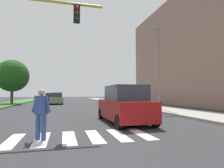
# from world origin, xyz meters

# --- Properties ---
(ground_plane) EXTENTS (140.00, 140.00, 0.00)m
(ground_plane) POSITION_xyz_m (0.00, 30.00, 0.00)
(ground_plane) COLOR #2D2D30
(crosswalk) EXTENTS (5.85, 2.20, 0.01)m
(crosswalk) POSITION_xyz_m (0.00, 7.60, 0.00)
(crosswalk) COLOR silver
(crosswalk) RESTS_ON ground_plane
(median_strip) EXTENTS (3.47, 64.00, 0.15)m
(median_strip) POSITION_xyz_m (-7.80, 28.00, 0.07)
(median_strip) COLOR #386B2D
(median_strip) RESTS_ON ground_plane
(tree_distant) EXTENTS (4.61, 4.61, 6.28)m
(tree_distant) POSITION_xyz_m (-7.31, 30.63, 4.12)
(tree_distant) COLOR #4C3823
(tree_distant) RESTS_ON median_strip
(apartment_block_right) EXTENTS (13.01, 28.21, 14.77)m
(apartment_block_right) POSITION_xyz_m (20.41, 22.00, 7.38)
(apartment_block_right) COLOR #937060
(apartment_block_right) RESTS_ON ground_plane
(sidewalk_right) EXTENTS (3.00, 64.00, 0.15)m
(sidewalk_right) POSITION_xyz_m (8.73, 28.00, 0.07)
(sidewalk_right) COLOR #9E9991
(sidewalk_right) RESTS_ON ground_plane
(street_lamp_right) EXTENTS (1.02, 0.24, 7.50)m
(street_lamp_right) POSITION_xyz_m (8.13, 16.31, 4.59)
(street_lamp_right) COLOR slate
(street_lamp_right) RESTS_ON sidewalk_right
(pedestrian_performer) EXTENTS (0.69, 0.45, 1.69)m
(pedestrian_performer) POSITION_xyz_m (-0.92, 7.49, 0.93)
(pedestrian_performer) COLOR #334C8C
(pedestrian_performer) RESTS_ON ground_plane
(suv_crossing) EXTENTS (2.01, 4.62, 1.97)m
(suv_crossing) POSITION_xyz_m (2.97, 10.42, 0.93)
(suv_crossing) COLOR maroon
(suv_crossing) RESTS_ON ground_plane
(sedan_midblock) EXTENTS (2.15, 4.30, 1.71)m
(sedan_midblock) POSITION_xyz_m (-1.22, 29.89, 0.79)
(sedan_midblock) COLOR gray
(sedan_midblock) RESTS_ON ground_plane
(sedan_distant) EXTENTS (2.31, 4.71, 1.69)m
(sedan_distant) POSITION_xyz_m (-2.74, 42.94, 0.79)
(sedan_distant) COLOR black
(sedan_distant) RESTS_ON ground_plane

